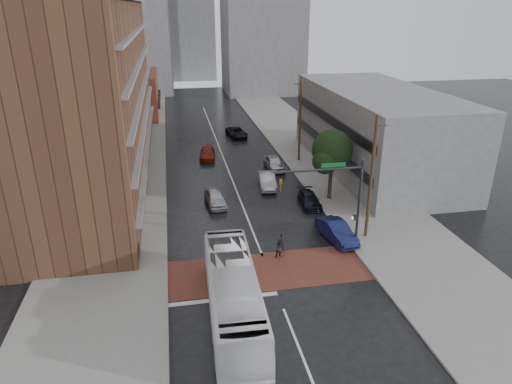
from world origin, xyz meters
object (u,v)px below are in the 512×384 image
car_parked_near (337,231)px  car_travel_c (207,153)px  car_parked_mid (310,200)px  transit_bus (233,294)px  car_travel_b (267,180)px  suv_travel (237,132)px  car_parked_far (274,163)px  pedestrian_a (282,242)px  pedestrian_b (280,249)px  car_travel_a (215,198)px

car_parked_near → car_travel_c: bearing=100.0°
car_travel_c → car_parked_mid: (8.13, -16.04, -0.05)m
transit_bus → car_parked_mid: 17.81m
car_travel_b → suv_travel: 20.02m
transit_bus → suv_travel: 40.94m
car_parked_mid → car_parked_far: size_ratio=0.92×
pedestrian_a → car_parked_mid: 9.16m
pedestrian_b → car_parked_near: (5.07, 1.82, 0.04)m
car_parked_near → car_travel_a: bearing=125.4°
car_travel_b → suv_travel: (-0.19, 20.02, -0.07)m
transit_bus → pedestrian_a: (4.75, 7.20, -0.88)m
suv_travel → car_parked_mid: bearing=-91.3°
car_travel_a → car_travel_b: 6.71m
pedestrian_a → car_travel_b: (1.62, 13.23, -0.03)m
pedestrian_b → car_parked_mid: bearing=52.5°
car_parked_mid → car_travel_c: bearing=119.9°
pedestrian_a → car_travel_a: size_ratio=0.37×
car_travel_a → car_parked_far: car_parked_far is taller
car_travel_a → suv_travel: 24.17m
pedestrian_a → car_parked_far: (3.58, 18.57, -0.01)m
pedestrian_a → suv_travel: 33.28m
pedestrian_b → transit_bus: bearing=-132.4°
pedestrian_b → car_travel_b: bearing=73.9°
car_travel_a → suv_travel: car_travel_a is taller
pedestrian_a → car_travel_a: pedestrian_a is taller
pedestrian_b → car_parked_far: 19.80m
car_parked_mid → car_travel_a: bearing=171.3°
transit_bus → car_travel_b: 21.43m
suv_travel → transit_bus: bearing=-107.1°
pedestrian_a → suv_travel: pedestrian_a is taller
pedestrian_b → car_parked_near: size_ratio=0.31×
pedestrian_b → suv_travel: size_ratio=0.30×
transit_bus → pedestrian_b: bearing=57.6°
pedestrian_a → pedestrian_b: bearing=-129.5°
car_travel_c → suv_travel: 10.54m
pedestrian_a → car_travel_b: pedestrian_a is taller
pedestrian_a → car_parked_near: size_ratio=0.33×
pedestrian_b → car_travel_c: 25.00m
suv_travel → car_parked_far: (2.15, -14.68, 0.09)m
transit_bus → pedestrian_a: size_ratio=7.69×
car_travel_c → car_parked_mid: car_travel_c is taller
pedestrian_a → car_parked_near: pedestrian_a is taller
transit_bus → car_parked_near: transit_bus is taller
suv_travel → car_travel_a: bearing=-111.6°
car_travel_a → car_travel_b: (5.72, 3.51, 0.04)m
transit_bus → pedestrian_b: (4.37, 6.38, -0.93)m
suv_travel → car_parked_near: (3.25, -32.25, 0.09)m
pedestrian_b → car_parked_near: bearing=11.8°
pedestrian_a → pedestrian_b: 0.91m
transit_bus → car_travel_b: size_ratio=2.62×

